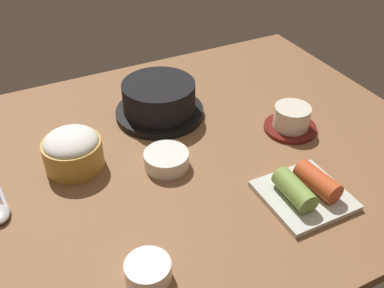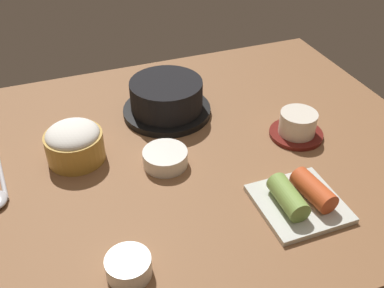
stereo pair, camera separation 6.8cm
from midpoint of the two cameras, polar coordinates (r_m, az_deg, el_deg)
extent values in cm
cube|color=brown|center=(85.52, -4.08, -1.85)|extent=(100.00, 76.00, 2.00)
cylinder|color=black|center=(95.75, -6.20, 4.03)|extent=(18.74, 18.74, 1.42)
cylinder|color=black|center=(93.73, -6.35, 5.99)|extent=(15.25, 15.25, 6.24)
cylinder|color=#D15619|center=(92.32, -6.47, 7.49)|extent=(13.42, 13.42, 0.60)
cylinder|color=#B78C38|center=(83.92, -17.24, -1.33)|extent=(10.68, 10.68, 5.48)
ellipsoid|color=white|center=(82.32, -17.58, 0.16)|extent=(9.83, 9.83, 3.74)
cylinder|color=maroon|center=(92.43, 10.41, 2.00)|extent=(10.70, 10.70, 0.80)
cylinder|color=silver|center=(90.95, 10.59, 3.37)|extent=(7.31, 7.31, 4.52)
cylinder|color=#C6D18C|center=(89.89, 10.73, 4.41)|extent=(6.21, 6.21, 0.40)
cylinder|color=white|center=(81.33, -5.68, -2.09)|extent=(8.26, 8.26, 2.96)
cylinder|color=#386B2D|center=(80.59, -5.73, -1.44)|extent=(6.77, 6.77, 0.50)
cube|color=silver|center=(76.87, 11.71, -6.58)|extent=(13.60, 13.60, 1.00)
cylinder|color=#7A9E47|center=(74.15, 10.44, -5.89)|extent=(3.82, 8.25, 3.61)
cylinder|color=#C64C23|center=(76.55, 13.36, -4.74)|extent=(4.48, 8.50, 3.61)
cylinder|color=white|center=(64.50, -8.78, -15.93)|extent=(6.52, 6.52, 3.07)
cylinder|color=#B73323|center=(63.53, -8.89, -15.26)|extent=(5.35, 5.35, 0.50)
camera|label=1|loc=(0.03, -92.37, -1.79)|focal=41.61mm
camera|label=2|loc=(0.03, 87.63, 1.79)|focal=41.61mm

